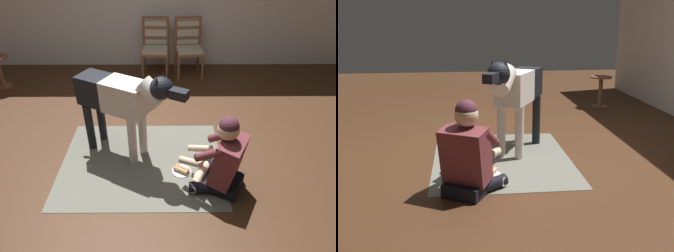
# 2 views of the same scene
# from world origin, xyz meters

# --- Properties ---
(ground_plane) EXTENTS (14.12, 14.12, 0.00)m
(ground_plane) POSITION_xyz_m (0.00, 0.00, 0.00)
(ground_plane) COLOR #452817
(area_rug) EXTENTS (1.84, 1.49, 0.01)m
(area_rug) POSITION_xyz_m (0.15, -0.14, 0.00)
(area_rug) COLOR #67665A
(area_rug) RESTS_ON ground
(person_sitting_on_floor) EXTENTS (0.71, 0.63, 0.85)m
(person_sitting_on_floor) POSITION_xyz_m (1.00, -0.52, 0.35)
(person_sitting_on_floor) COLOR black
(person_sitting_on_floor) RESTS_ON ground
(large_dog) EXTENTS (1.32, 0.79, 1.12)m
(large_dog) POSITION_xyz_m (-0.05, 0.04, 0.73)
(large_dog) COLOR silver
(large_dog) RESTS_ON ground
(hot_dog_on_plate) EXTENTS (0.22, 0.22, 0.06)m
(hot_dog_on_plate) POSITION_xyz_m (0.60, -0.31, 0.03)
(hot_dog_on_plate) COLOR silver
(hot_dog_on_plate) RESTS_ON ground
(round_side_table) EXTENTS (0.36, 0.36, 0.53)m
(round_side_table) POSITION_xyz_m (-2.29, 1.81, 0.31)
(round_side_table) COLOR brown
(round_side_table) RESTS_ON ground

